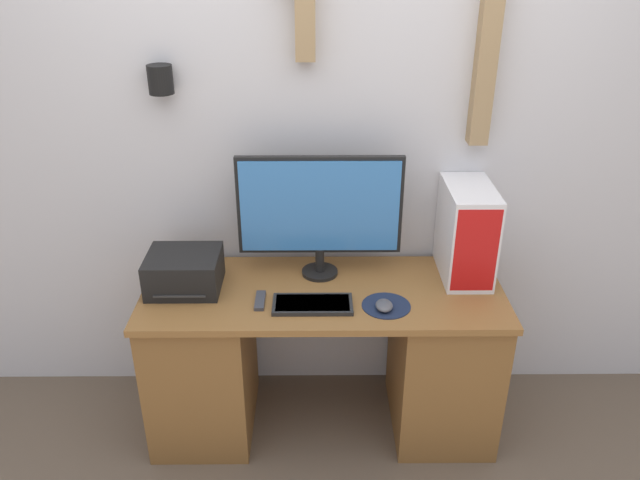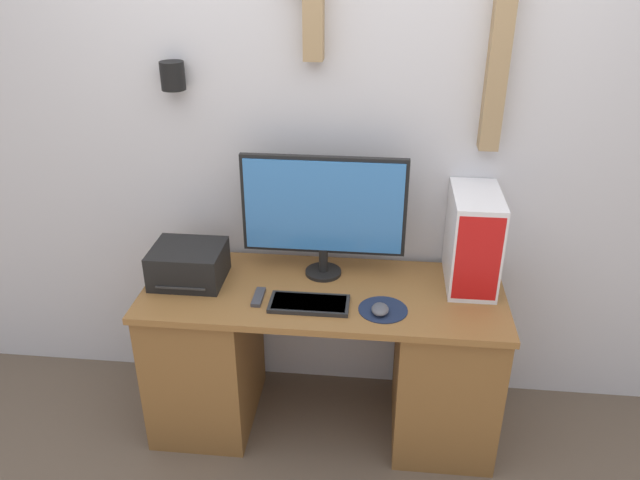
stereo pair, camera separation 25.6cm
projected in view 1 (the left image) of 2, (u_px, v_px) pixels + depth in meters
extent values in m
plane|color=brown|center=(324.00, 468.00, 2.74)|extent=(12.00, 12.00, 0.00)
cube|color=silver|center=(322.00, 126.00, 2.72)|extent=(6.40, 0.05, 2.70)
cube|color=#9E7F56|center=(492.00, 5.00, 2.44)|extent=(0.08, 0.08, 1.12)
cylinder|color=black|center=(160.00, 79.00, 2.54)|extent=(0.10, 0.10, 0.12)
cube|color=brown|center=(323.00, 293.00, 2.68)|extent=(1.55, 0.60, 0.03)
cube|color=brown|center=(203.00, 362.00, 2.84)|extent=(0.43, 0.55, 0.70)
cube|color=brown|center=(443.00, 361.00, 2.85)|extent=(0.43, 0.55, 0.70)
cylinder|color=black|center=(320.00, 272.00, 2.80)|extent=(0.16, 0.16, 0.02)
cylinder|color=black|center=(320.00, 260.00, 2.77)|extent=(0.04, 0.04, 0.11)
cube|color=black|center=(320.00, 205.00, 2.66)|extent=(0.71, 0.03, 0.44)
cube|color=#387AC6|center=(320.00, 207.00, 2.65)|extent=(0.68, 0.01, 0.41)
cube|color=black|center=(313.00, 304.00, 2.56)|extent=(0.33, 0.15, 0.02)
cube|color=#424242|center=(313.00, 303.00, 2.56)|extent=(0.30, 0.13, 0.01)
cylinder|color=#19233D|center=(386.00, 306.00, 2.56)|extent=(0.20, 0.20, 0.00)
ellipsoid|color=#4C4C51|center=(384.00, 306.00, 2.53)|extent=(0.07, 0.09, 0.03)
cube|color=white|center=(466.00, 232.00, 2.71)|extent=(0.20, 0.37, 0.41)
cube|color=red|center=(476.00, 251.00, 2.55)|extent=(0.18, 0.01, 0.37)
cube|color=black|center=(184.00, 271.00, 2.66)|extent=(0.31, 0.26, 0.16)
cube|color=#333333|center=(182.00, 290.00, 2.61)|extent=(0.22, 0.12, 0.01)
cube|color=#38383D|center=(260.00, 301.00, 2.59)|extent=(0.04, 0.14, 0.02)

